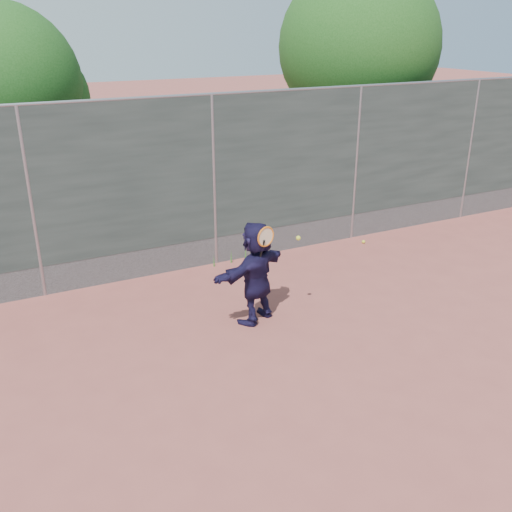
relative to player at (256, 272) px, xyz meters
name	(u,v)px	position (x,y,z in m)	size (l,w,h in m)	color
ground	(319,354)	(0.31, -1.24, -0.76)	(80.00, 80.00, 0.00)	#9E4C42
player	(256,272)	(0.00, 0.00, 0.00)	(1.41, 0.45, 1.52)	#181335
ball_ground	(364,242)	(3.33, 1.86, -0.73)	(0.07, 0.07, 0.07)	yellow
fence	(214,179)	(0.31, 2.26, 0.82)	(20.00, 0.06, 3.03)	#38423D
swing_action	(269,238)	(0.10, -0.20, 0.57)	(0.70, 0.13, 0.51)	orange
tree_right	(364,51)	(5.00, 4.51, 2.73)	(3.78, 3.60, 5.39)	#382314
tree_left	(9,89)	(-2.54, 5.31, 2.18)	(3.15, 3.00, 4.53)	#382314
weed_clump	(233,255)	(0.61, 2.14, -0.63)	(0.68, 0.07, 0.30)	#387226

